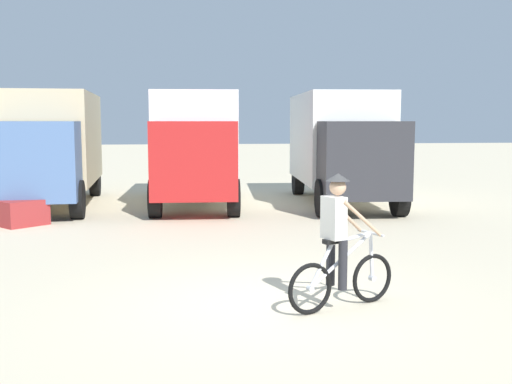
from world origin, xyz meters
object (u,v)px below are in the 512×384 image
box_truck_tan_camper (51,143)px  box_truck_white_box (341,142)px  supply_crate (23,213)px  box_truck_avon_van (196,142)px  cyclist_orange_shirt (339,247)px

box_truck_tan_camper → box_truck_white_box: (8.67, -0.49, 0.00)m
box_truck_white_box → supply_crate: box_truck_white_box is taller
box_truck_tan_camper → box_truck_avon_van: 4.25m
supply_crate → cyclist_orange_shirt: bearing=-51.3°
box_truck_white_box → cyclist_orange_shirt: 10.79m
box_truck_tan_camper → supply_crate: bearing=-90.0°
box_truck_avon_van → cyclist_orange_shirt: (1.63, -10.80, -1.03)m
box_truck_tan_camper → box_truck_white_box: bearing=-3.2°
box_truck_tan_camper → supply_crate: size_ratio=6.71×
cyclist_orange_shirt → box_truck_white_box: bearing=74.9°
box_truck_white_box → cyclist_orange_shirt: size_ratio=3.78×
box_truck_tan_camper → box_truck_white_box: size_ratio=1.00×
box_truck_white_box → box_truck_avon_van: bearing=174.4°
box_truck_avon_van → box_truck_white_box: bearing=-5.6°
box_truck_tan_camper → supply_crate: 3.86m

